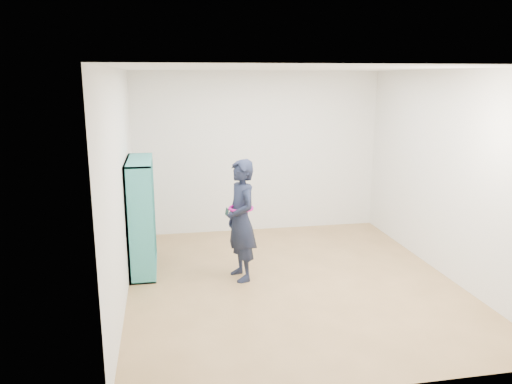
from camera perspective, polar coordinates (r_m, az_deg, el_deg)
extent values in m
plane|color=olive|center=(6.36, 4.09, -10.20)|extent=(4.50, 4.50, 0.00)
plane|color=white|center=(5.85, 4.51, 13.91)|extent=(4.50, 4.50, 0.00)
cube|color=silver|center=(5.80, -15.19, 0.55)|extent=(0.02, 4.50, 2.60)
cube|color=silver|center=(6.76, 20.92, 1.89)|extent=(0.02, 4.50, 2.60)
cube|color=silver|center=(8.13, 0.23, 4.53)|extent=(4.00, 0.02, 2.60)
cube|color=silver|center=(3.91, 12.77, -5.32)|extent=(4.00, 0.02, 2.60)
cube|color=teal|center=(6.19, -13.11, -3.92)|extent=(0.32, 0.02, 1.48)
cube|color=teal|center=(7.23, -12.79, -1.43)|extent=(0.32, 0.02, 1.48)
cube|color=teal|center=(6.94, -12.63, -8.37)|extent=(0.32, 1.11, 0.02)
cube|color=teal|center=(6.55, -13.26, 3.55)|extent=(0.32, 1.11, 0.02)
cube|color=teal|center=(6.72, -14.22, -2.63)|extent=(0.02, 1.11, 1.48)
cube|color=teal|center=(6.54, -12.99, -2.99)|extent=(0.30, 0.02, 1.43)
cube|color=teal|center=(6.88, -12.89, -2.19)|extent=(0.30, 0.02, 1.43)
cube|color=teal|center=(6.81, -12.78, -5.48)|extent=(0.30, 1.06, 0.02)
cube|color=teal|center=(6.71, -12.94, -2.58)|extent=(0.30, 1.06, 0.02)
cube|color=teal|center=(6.62, -13.10, 0.40)|extent=(0.30, 1.06, 0.02)
cube|color=beige|center=(6.58, -12.58, -9.11)|extent=(0.20, 0.13, 0.05)
cube|color=black|center=(6.39, -12.70, -5.71)|extent=(0.17, 0.15, 0.19)
cube|color=maroon|center=(6.27, -12.88, -2.27)|extent=(0.17, 0.15, 0.27)
cube|color=silver|center=(6.26, -13.07, 0.15)|extent=(0.20, 0.13, 0.08)
cube|color=navy|center=(6.84, -12.46, -7.56)|extent=(0.17, 0.15, 0.20)
cube|color=brown|center=(6.72, -12.62, -4.57)|extent=(0.17, 0.15, 0.24)
cube|color=#BFB28C|center=(6.69, -12.80, -2.17)|extent=(0.20, 0.13, 0.08)
cube|color=#26594C|center=(6.54, -12.93, 1.48)|extent=(0.17, 0.15, 0.25)
cube|color=beige|center=(7.16, -12.40, -6.31)|extent=(0.17, 0.15, 0.27)
cube|color=black|center=(7.13, -12.56, -4.31)|extent=(0.20, 0.13, 0.05)
cube|color=maroon|center=(6.96, -12.69, -0.73)|extent=(0.17, 0.15, 0.28)
cube|color=silver|center=(6.89, -12.83, 1.97)|extent=(0.17, 0.15, 0.23)
imported|color=black|center=(6.21, -1.72, -3.25)|extent=(0.49, 0.63, 1.53)
torus|color=#B50D85|center=(6.17, -1.73, -1.87)|extent=(0.38, 0.38, 0.04)
cube|color=silver|center=(6.22, -3.35, -2.28)|extent=(0.04, 0.08, 0.12)
cube|color=black|center=(6.22, -3.35, -2.28)|extent=(0.04, 0.08, 0.12)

